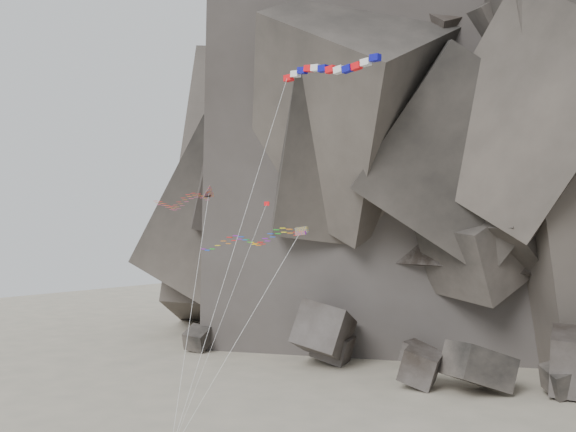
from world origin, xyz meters
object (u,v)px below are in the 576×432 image
Objects in this scene: delta_kite at (178,201)px; parafoil_kite at (246,240)px; banner_kite at (327,71)px; pennant_kite at (247,253)px.

parafoil_kite is (8.96, -0.44, -3.60)m from delta_kite.
banner_kite is 1.80× the size of parafoil_kite.
parafoil_kite is 0.89× the size of pennant_kite.
banner_kite is 16.72m from pennant_kite.
delta_kite reaches higher than pennant_kite.
delta_kite is 1.23× the size of parafoil_kite.
delta_kite is at bearing -169.07° from banner_kite.
delta_kite is at bearing 174.30° from parafoil_kite.
pennant_kite is at bearing -50.58° from parafoil_kite.
delta_kite is 1.09× the size of pennant_kite.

